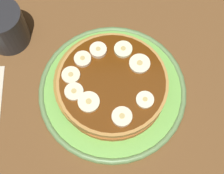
# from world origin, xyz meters

# --- Properties ---
(ground_plane) EXTENTS (1.40, 1.40, 0.03)m
(ground_plane) POSITION_xyz_m (0.00, 0.00, -0.01)
(ground_plane) COLOR brown
(plate) EXTENTS (0.26, 0.26, 0.02)m
(plate) POSITION_xyz_m (0.00, 0.00, 0.01)
(plate) COLOR #72B74C
(plate) RESTS_ON ground_plane
(pancake_stack) EXTENTS (0.20, 0.20, 0.04)m
(pancake_stack) POSITION_xyz_m (0.00, 0.00, 0.03)
(pancake_stack) COLOR #AF632C
(pancake_stack) RESTS_ON plate
(banana_slice_0) EXTENTS (0.04, 0.04, 0.01)m
(banana_slice_0) POSITION_xyz_m (0.04, 0.04, 0.05)
(banana_slice_0) COLOR #FBEFBF
(banana_slice_0) RESTS_ON pancake_stack
(banana_slice_1) EXTENTS (0.03, 0.03, 0.01)m
(banana_slice_1) POSITION_xyz_m (0.05, -0.04, 0.05)
(banana_slice_1) COLOR #F7E0B9
(banana_slice_1) RESTS_ON pancake_stack
(banana_slice_2) EXTENTS (0.03, 0.03, 0.01)m
(banana_slice_2) POSITION_xyz_m (-0.05, 0.03, 0.05)
(banana_slice_2) COLOR #F5ECC3
(banana_slice_2) RESTS_ON pancake_stack
(banana_slice_3) EXTENTS (0.04, 0.04, 0.01)m
(banana_slice_3) POSITION_xyz_m (-0.05, -0.03, 0.05)
(banana_slice_3) COLOR #EFE6BF
(banana_slice_3) RESTS_ON pancake_stack
(banana_slice_4) EXTENTS (0.03, 0.03, 0.01)m
(banana_slice_4) POSITION_xyz_m (0.02, -0.06, 0.06)
(banana_slice_4) COLOR #F8E4BF
(banana_slice_4) RESTS_ON pancake_stack
(banana_slice_5) EXTENTS (0.03, 0.03, 0.01)m
(banana_slice_5) POSITION_xyz_m (-0.01, 0.06, 0.06)
(banana_slice_5) COLOR #F6E1B9
(banana_slice_5) RESTS_ON pancake_stack
(banana_slice_6) EXTENTS (0.03, 0.03, 0.01)m
(banana_slice_6) POSITION_xyz_m (0.07, -0.01, 0.05)
(banana_slice_6) COLOR beige
(banana_slice_6) RESTS_ON pancake_stack
(banana_slice_7) EXTENTS (0.03, 0.03, 0.01)m
(banana_slice_7) POSITION_xyz_m (-0.02, -0.06, 0.05)
(banana_slice_7) COLOR #EFF2BD
(banana_slice_7) RESTS_ON pancake_stack
(banana_slice_8) EXTENTS (0.03, 0.03, 0.01)m
(banana_slice_8) POSITION_xyz_m (0.06, 0.02, 0.05)
(banana_slice_8) COLOR beige
(banana_slice_8) RESTS_ON pancake_stack
(coffee_mug) EXTENTS (0.11, 0.08, 0.08)m
(coffee_mug) POSITION_xyz_m (0.20, -0.11, 0.04)
(coffee_mug) COLOR #262628
(coffee_mug) RESTS_ON ground_plane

